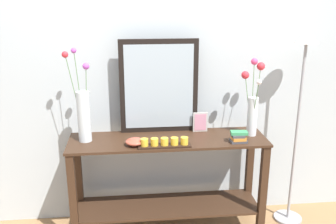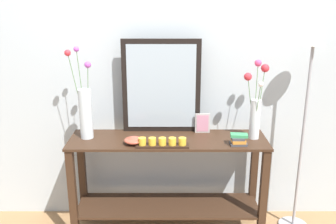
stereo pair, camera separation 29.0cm
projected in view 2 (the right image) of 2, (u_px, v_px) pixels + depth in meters
The scene contains 10 objects.
wall_back at pixel (168, 64), 3.13m from camera, with size 6.40×0.08×2.70m, color #B2BCC1.
console_table at pixel (168, 175), 3.06m from camera, with size 1.54×0.43×0.83m.
mirror_leaning at pixel (161, 86), 3.03m from camera, with size 0.62×0.03×0.75m.
tall_vase_left at pixel (85, 110), 2.93m from camera, with size 0.19×0.10×0.71m.
vase_right at pixel (256, 107), 2.92m from camera, with size 0.20×0.22×0.61m.
candle_tray at pixel (162, 143), 2.81m from camera, with size 0.39×0.09×0.07m.
picture_frame_small at pixel (203, 123), 3.08m from camera, with size 0.12×0.01×0.16m.
decorative_bowl at pixel (134, 140), 2.85m from camera, with size 0.14×0.14×0.05m.
book_stack at pixel (238, 140), 2.83m from camera, with size 0.13×0.09×0.09m.
floor_lamp at pixel (307, 101), 2.94m from camera, with size 0.24×0.24×1.64m.
Camera 2 is at (0.00, -2.77, 1.91)m, focal length 40.79 mm.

